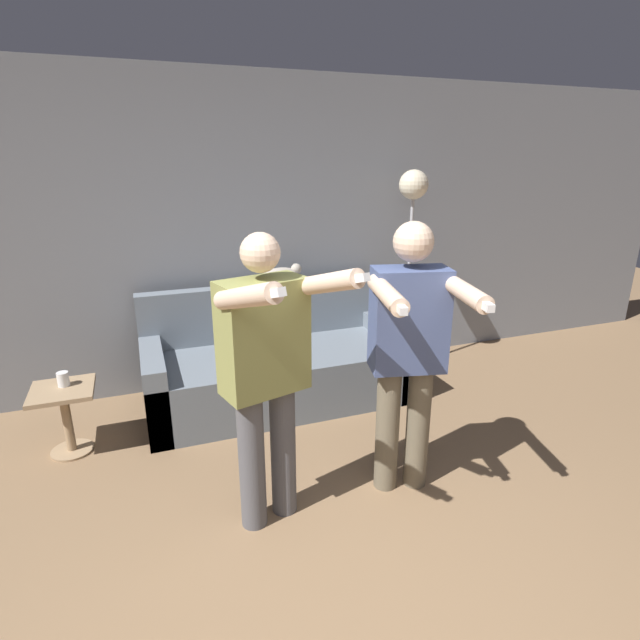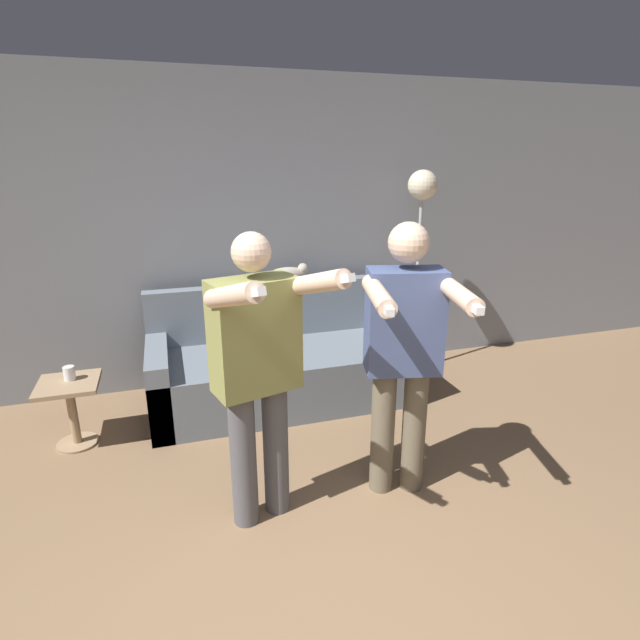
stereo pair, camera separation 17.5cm
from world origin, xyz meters
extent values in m
cube|color=gray|center=(0.00, 3.05, 1.30)|extent=(10.00, 0.05, 2.60)
cube|color=slate|center=(0.38, 2.46, 0.22)|extent=(2.11, 0.90, 0.45)
cube|color=slate|center=(0.38, 2.84, 0.68)|extent=(2.11, 0.14, 0.46)
cube|color=slate|center=(-0.60, 2.46, 0.29)|extent=(0.16, 0.90, 0.59)
cube|color=slate|center=(1.35, 2.46, 0.29)|extent=(0.16, 0.90, 0.59)
cylinder|color=#56565B|center=(-0.17, 1.10, 0.39)|extent=(0.14, 0.14, 0.78)
cylinder|color=#56565B|center=(0.02, 1.15, 0.39)|extent=(0.14, 0.14, 0.78)
cube|color=#8C8E4C|center=(-0.07, 1.12, 1.08)|extent=(0.47, 0.32, 0.59)
sphere|color=beige|center=(-0.07, 1.12, 1.50)|extent=(0.19, 0.19, 0.19)
cylinder|color=beige|center=(-0.21, 0.84, 1.37)|extent=(0.22, 0.51, 0.23)
cube|color=white|center=(-0.15, 0.61, 1.44)|extent=(0.07, 0.13, 0.07)
cylinder|color=beige|center=(0.19, 0.94, 1.37)|extent=(0.22, 0.51, 0.23)
cube|color=white|center=(0.25, 0.71, 1.44)|extent=(0.07, 0.13, 0.07)
cylinder|color=#6B604C|center=(0.67, 1.15, 0.39)|extent=(0.14, 0.14, 0.78)
cylinder|color=#6B604C|center=(0.85, 1.10, 0.39)|extent=(0.14, 0.14, 0.78)
cube|color=#475684|center=(0.76, 1.12, 1.07)|extent=(0.46, 0.31, 0.59)
sphere|color=beige|center=(0.76, 1.12, 1.51)|extent=(0.22, 0.22, 0.22)
cylinder|color=beige|center=(0.51, 0.93, 1.30)|extent=(0.21, 0.51, 0.09)
cube|color=white|center=(0.45, 0.69, 1.30)|extent=(0.06, 0.13, 0.04)
cylinder|color=beige|center=(0.89, 0.83, 1.30)|extent=(0.21, 0.51, 0.09)
cube|color=white|center=(0.83, 0.59, 1.30)|extent=(0.06, 0.13, 0.04)
ellipsoid|color=#B7AD9E|center=(0.51, 2.84, 0.98)|extent=(0.33, 0.13, 0.13)
sphere|color=#B7AD9E|center=(0.65, 2.84, 1.02)|extent=(0.09, 0.09, 0.09)
ellipsoid|color=#B7AD9E|center=(0.34, 2.86, 0.93)|extent=(0.18, 0.04, 0.04)
cone|color=#B7AD9E|center=(0.64, 2.83, 1.05)|extent=(0.03, 0.03, 0.03)
cone|color=#B7AD9E|center=(0.64, 2.86, 1.05)|extent=(0.03, 0.03, 0.03)
cylinder|color=#B2B2B7|center=(1.67, 2.68, 0.01)|extent=(0.35, 0.35, 0.02)
cylinder|color=#B2B2B7|center=(1.67, 2.68, 0.82)|extent=(0.03, 0.03, 1.63)
sphere|color=#F4E5C1|center=(1.67, 2.68, 1.71)|extent=(0.25, 0.25, 0.25)
cylinder|color=#A38460|center=(-1.18, 2.23, 0.01)|extent=(0.28, 0.28, 0.02)
cylinder|color=#A38460|center=(-1.18, 2.23, 0.22)|extent=(0.06, 0.06, 0.45)
cube|color=#A38460|center=(-1.18, 2.23, 0.46)|extent=(0.39, 0.39, 0.03)
cylinder|color=white|center=(-1.17, 2.27, 0.53)|extent=(0.08, 0.08, 0.10)
camera|label=1|loc=(-0.63, -1.17, 1.93)|focal=28.00mm
camera|label=2|loc=(-0.46, -1.22, 1.93)|focal=28.00mm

